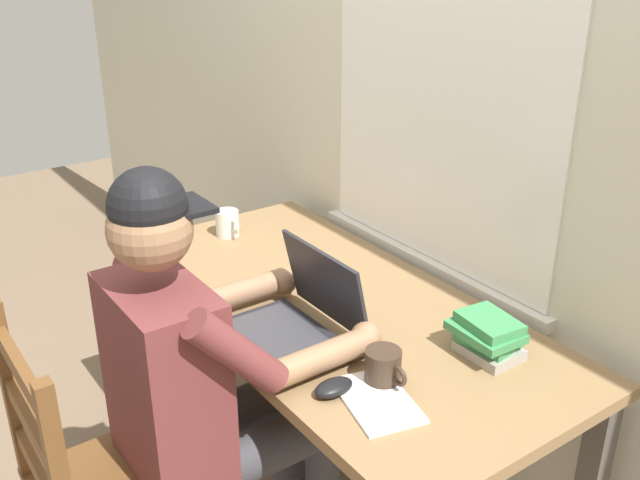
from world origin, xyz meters
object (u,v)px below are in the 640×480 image
object	(u,v)px
laptop	(299,316)
coffee_mug_white	(229,223)
computer_mouse	(334,387)
desk	(329,330)
book_stack_main	(488,336)
coffee_mug_dark	(384,367)
seated_person	(206,375)

from	to	relation	value
laptop	coffee_mug_white	xyz separation A→B (m)	(-0.69, 0.17, -0.01)
computer_mouse	desk	bearing A→B (deg)	145.21
desk	book_stack_main	world-z (taller)	book_stack_main
laptop	book_stack_main	size ratio (longest dim) A/B	1.87
computer_mouse	coffee_mug_dark	world-z (taller)	coffee_mug_dark
seated_person	book_stack_main	size ratio (longest dim) A/B	7.09
computer_mouse	book_stack_main	bearing A→B (deg)	77.75
desk	computer_mouse	xyz separation A→B (m)	(0.36, -0.25, 0.11)
computer_mouse	coffee_mug_dark	bearing A→B (deg)	75.14
laptop	book_stack_main	world-z (taller)	laptop
coffee_mug_white	laptop	bearing A→B (deg)	-13.75
desk	computer_mouse	distance (m)	0.45
seated_person	laptop	xyz separation A→B (m)	(0.01, 0.27, 0.08)
desk	coffee_mug_white	xyz separation A→B (m)	(-0.60, 0.00, 0.14)
book_stack_main	laptop	bearing A→B (deg)	-136.82
desk	coffee_mug_dark	size ratio (longest dim) A/B	12.07
book_stack_main	seated_person	bearing A→B (deg)	-121.30
laptop	coffee_mug_white	size ratio (longest dim) A/B	2.78
laptop	computer_mouse	distance (m)	0.28
desk	seated_person	size ratio (longest dim) A/B	1.21
seated_person	coffee_mug_dark	distance (m)	0.45
desk	coffee_mug_white	size ratio (longest dim) A/B	12.72
coffee_mug_white	book_stack_main	distance (m)	1.06
desk	coffee_mug_white	distance (m)	0.62
laptop	book_stack_main	distance (m)	0.49
seated_person	coffee_mug_white	bearing A→B (deg)	147.00
desk	laptop	bearing A→B (deg)	-61.04
desk	computer_mouse	bearing A→B (deg)	-34.79
computer_mouse	seated_person	bearing A→B (deg)	-145.58
coffee_mug_white	coffee_mug_dark	xyz separation A→B (m)	(0.99, -0.13, -0.00)
coffee_mug_white	computer_mouse	bearing A→B (deg)	-14.72
coffee_mug_white	desk	bearing A→B (deg)	-0.42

